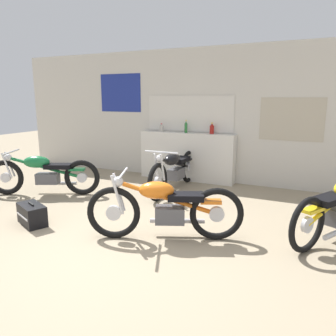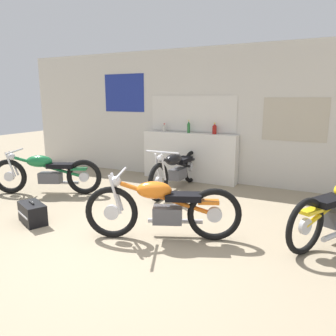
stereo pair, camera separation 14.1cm
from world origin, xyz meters
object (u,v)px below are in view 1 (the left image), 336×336
object	(u,v)px
motorcycle_green	(44,174)
hard_case_black	(32,214)
motorcycle_orange	(165,208)
motorcycle_black	(174,169)
bottle_left_center	(186,127)
bottle_center	(212,129)
bottle_leftmost	(161,128)

from	to	relation	value
motorcycle_green	hard_case_black	bearing A→B (deg)	-51.08
motorcycle_orange	motorcycle_black	world-z (taller)	motorcycle_orange
motorcycle_orange	hard_case_black	xyz separation A→B (m)	(-1.92, -0.37, -0.27)
bottle_left_center	motorcycle_green	size ratio (longest dim) A/B	0.14
bottle_center	motorcycle_black	xyz separation A→B (m)	(-0.44, -0.91, -0.72)
motorcycle_orange	motorcycle_black	xyz separation A→B (m)	(-0.80, 2.10, -0.00)
bottle_leftmost	motorcycle_green	distance (m)	2.65
motorcycle_black	bottle_center	bearing A→B (deg)	64.13
bottle_leftmost	motorcycle_orange	xyz separation A→B (m)	(1.51, -2.97, -0.70)
bottle_center	motorcycle_green	xyz separation A→B (m)	(-2.51, -2.20, -0.74)
bottle_left_center	motorcycle_black	bearing A→B (deg)	-81.63
motorcycle_green	bottle_left_center	bearing A→B (deg)	48.25
bottle_left_center	motorcycle_green	world-z (taller)	bottle_left_center
motorcycle_orange	hard_case_black	bearing A→B (deg)	-169.07
bottle_leftmost	bottle_left_center	world-z (taller)	bottle_left_center
motorcycle_black	motorcycle_orange	bearing A→B (deg)	-68.99
bottle_center	motorcycle_green	size ratio (longest dim) A/B	0.12
bottle_leftmost	bottle_left_center	size ratio (longest dim) A/B	0.66
bottle_leftmost	bottle_left_center	distance (m)	0.58
bottle_center	hard_case_black	xyz separation A→B (m)	(-1.56, -3.37, -0.99)
bottle_center	motorcycle_orange	size ratio (longest dim) A/B	0.13
bottle_left_center	bottle_leftmost	bearing A→B (deg)	-179.03
motorcycle_green	motorcycle_orange	world-z (taller)	motorcycle_orange
motorcycle_orange	bottle_leftmost	bearing A→B (deg)	117.03
motorcycle_green	bottle_center	bearing A→B (deg)	41.21
motorcycle_black	hard_case_black	bearing A→B (deg)	-114.41
bottle_left_center	bottle_center	xyz separation A→B (m)	(0.57, 0.02, -0.02)
motorcycle_green	motorcycle_orange	xyz separation A→B (m)	(2.87, -0.80, 0.02)
motorcycle_green	hard_case_black	world-z (taller)	motorcycle_green
bottle_leftmost	bottle_center	bearing A→B (deg)	1.69
bottle_center	motorcycle_orange	bearing A→B (deg)	-83.07
bottle_left_center	motorcycle_green	bearing A→B (deg)	-131.75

